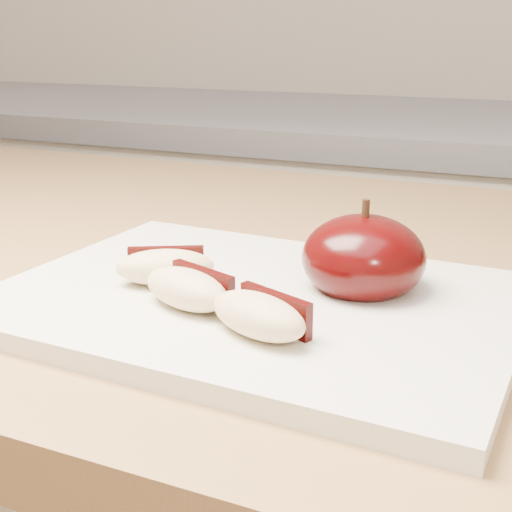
% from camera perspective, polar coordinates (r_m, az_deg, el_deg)
% --- Properties ---
extents(back_cabinet, '(2.40, 0.62, 0.94)m').
position_cam_1_polar(back_cabinet, '(1.40, 11.38, -8.39)').
color(back_cabinet, silver).
rests_on(back_cabinet, ground).
extents(cutting_board, '(0.34, 0.25, 0.01)m').
position_cam_1_polar(cutting_board, '(0.46, -0.00, -3.72)').
color(cutting_board, silver).
rests_on(cutting_board, island_counter).
extents(apple_half, '(0.10, 0.10, 0.07)m').
position_cam_1_polar(apple_half, '(0.47, 8.58, -0.16)').
color(apple_half, black).
rests_on(apple_half, cutting_board).
extents(apple_wedge_a, '(0.07, 0.06, 0.02)m').
position_cam_1_polar(apple_wedge_a, '(0.48, -7.27, -0.84)').
color(apple_wedge_a, beige).
rests_on(apple_wedge_a, cutting_board).
extents(apple_wedge_b, '(0.07, 0.05, 0.02)m').
position_cam_1_polar(apple_wedge_b, '(0.44, -5.45, -2.60)').
color(apple_wedge_b, beige).
rests_on(apple_wedge_b, cutting_board).
extents(apple_wedge_c, '(0.07, 0.05, 0.02)m').
position_cam_1_polar(apple_wedge_c, '(0.40, 0.33, -4.73)').
color(apple_wedge_c, beige).
rests_on(apple_wedge_c, cutting_board).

